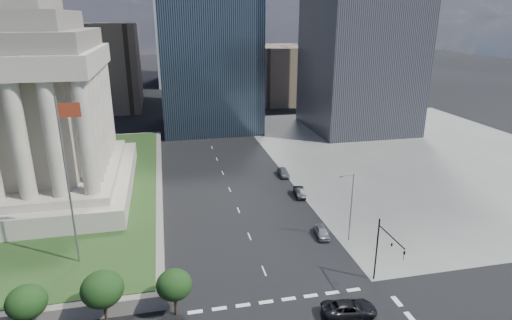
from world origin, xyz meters
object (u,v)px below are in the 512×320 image
object	(u,v)px
traffic_signal_ne	(385,248)
parked_sedan_far	(283,172)
flagpole	(68,174)
parked_sedan_mid	(300,192)
street_lamp_north	(350,203)
war_memorial	(6,76)
pickup_truck	(349,309)
parked_sedan_near	(322,232)

from	to	relation	value
traffic_signal_ne	parked_sedan_far	bearing A→B (deg)	91.51
flagpole	parked_sedan_mid	distance (m)	39.55
traffic_signal_ne	street_lamp_north	size ratio (longest dim) A/B	0.80
war_memorial	flagpole	distance (m)	28.16
pickup_truck	parked_sedan_mid	bearing A→B (deg)	-2.53
war_memorial	flagpole	bearing A→B (deg)	-63.11
parked_sedan_mid	parked_sedan_far	world-z (taller)	parked_sedan_far
traffic_signal_ne	parked_sedan_mid	bearing A→B (deg)	92.07
parked_sedan_near	street_lamp_north	bearing A→B (deg)	-20.93
street_lamp_north	parked_sedan_far	world-z (taller)	street_lamp_north
parked_sedan_far	street_lamp_north	bearing A→B (deg)	-82.75
pickup_truck	parked_sedan_mid	xyz separation A→B (m)	(4.67, 31.33, -0.07)
traffic_signal_ne	flagpole	bearing A→B (deg)	163.29
flagpole	parked_sedan_near	distance (m)	34.39
flagpole	parked_sedan_mid	size ratio (longest dim) A/B	4.44
war_memorial	parked_sedan_near	xyz separation A→B (m)	(44.13, -21.27, -20.68)
pickup_truck	parked_sedan_mid	size ratio (longest dim) A/B	1.30
war_memorial	street_lamp_north	xyz separation A→B (m)	(47.33, -23.00, -15.74)
flagpole	street_lamp_north	distance (m)	35.95
war_memorial	flagpole	size ratio (longest dim) A/B	1.95
pickup_truck	street_lamp_north	bearing A→B (deg)	-17.47
parked_sedan_mid	pickup_truck	bearing A→B (deg)	-91.65
flagpole	parked_sedan_mid	bearing A→B (deg)	27.47
parked_sedan_mid	parked_sedan_far	bearing A→B (deg)	96.83
parked_sedan_near	parked_sedan_mid	distance (m)	14.67
flagpole	parked_sedan_near	xyz separation A→B (m)	(31.96, 2.73, -12.39)
street_lamp_north	parked_sedan_mid	xyz separation A→B (m)	(-1.83, 16.33, -4.92)
flagpole	pickup_truck	xyz separation A→B (m)	(28.66, -14.00, -12.30)
parked_sedan_near	flagpole	bearing A→B (deg)	-167.69
traffic_signal_ne	parked_sedan_mid	size ratio (longest dim) A/B	1.78
parked_sedan_near	parked_sedan_far	size ratio (longest dim) A/B	0.91
street_lamp_north	pickup_truck	bearing A→B (deg)	-113.41
parked_sedan_near	parked_sedan_far	distance (m)	24.96
traffic_signal_ne	parked_sedan_near	bearing A→B (deg)	100.30
flagpole	street_lamp_north	xyz separation A→B (m)	(35.16, 1.00, -7.45)
war_memorial	street_lamp_north	world-z (taller)	war_memorial
parked_sedan_near	pickup_truck	bearing A→B (deg)	-93.73
parked_sedan_near	parked_sedan_mid	bearing A→B (deg)	92.08
parked_sedan_far	traffic_signal_ne	bearing A→B (deg)	-85.16
parked_sedan_mid	parked_sedan_far	xyz separation A→B (m)	(0.00, 10.32, 0.05)
war_memorial	flagpole	world-z (taller)	war_memorial
street_lamp_north	war_memorial	bearing A→B (deg)	154.08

